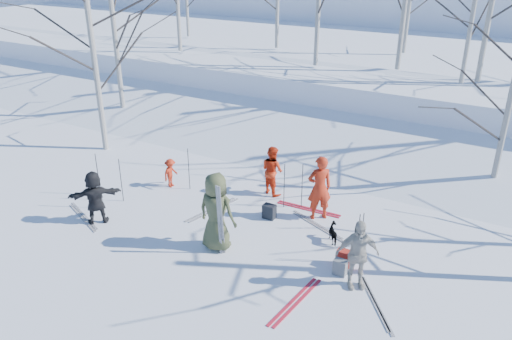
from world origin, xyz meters
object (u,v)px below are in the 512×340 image
Objects in this scene: backpack_dark at (269,212)px; skier_red_seated at (171,173)px; skier_olive_center at (216,212)px; skier_cream_east at (357,254)px; skier_grey_west at (95,198)px; backpack_grey at (340,267)px; skier_redor_behind at (272,170)px; backpack_red at (344,258)px; dog at (334,234)px; skier_red_north at (319,188)px.

skier_red_seated is at bearing 176.45° from backpack_dark.
skier_olive_center is 1.22× the size of skier_cream_east.
skier_olive_center reaches higher than backpack_dark.
skier_olive_center is 1.34× the size of skier_grey_west.
backpack_grey is at bearing -29.19° from backpack_dark.
skier_cream_east reaches higher than backpack_grey.
skier_cream_east is (3.48, 0.23, -0.18)m from skier_olive_center.
skier_redor_behind is at bearing -177.07° from skier_grey_west.
skier_olive_center reaches higher than backpack_red.
skier_olive_center reaches higher than skier_redor_behind.
skier_red_seated is at bearing -44.97° from dog.
skier_olive_center is 3.49m from skier_cream_east.
dog is 1.38m from backpack_grey.
skier_grey_west reaches higher than backpack_grey.
skier_red_north is 6.01m from skier_grey_west.
skier_redor_behind is 5.09m from skier_grey_west.
skier_redor_behind is 1.01× the size of skier_grey_west.
backpack_grey is (-0.43, 0.23, -0.63)m from skier_cream_east.
skier_grey_west is at bearing 72.04° from skier_redor_behind.
skier_grey_west is at bearing 7.68° from skier_olive_center.
dog is at bearing -6.97° from backpack_dark.
backpack_grey is at bearing -107.59° from skier_red_seated.
backpack_red reaches higher than backpack_dark.
skier_red_seated is 0.61× the size of skier_grey_west.
dog is 1.48× the size of backpack_grey.
skier_redor_behind reaches higher than skier_grey_west.
skier_olive_center is at bearing 18.48° from skier_red_north.
backpack_dark is (-2.01, 0.25, -0.04)m from dog.
skier_red_north is 4.58× the size of backpack_dark.
backpack_grey is (3.05, 0.46, -0.81)m from skier_olive_center.
skier_grey_west is at bearing -8.38° from skier_red_north.
skier_red_north reaches higher than backpack_grey.
backpack_grey is (3.30, -2.87, -0.56)m from skier_redor_behind.
backpack_red is at bearing 95.81° from skier_cream_east.
backpack_red is (6.19, -1.35, -0.25)m from skier_red_seated.
skier_red_seated is at bearing -143.95° from skier_grey_west.
skier_redor_behind reaches higher than backpack_dark.
dog is at bearing 123.41° from backpack_red.
backpack_grey is at bearing 117.90° from skier_cream_east.
skier_redor_behind is at bearing 115.53° from backpack_dark.
backpack_dark is (0.67, -1.40, -0.55)m from skier_redor_behind.
backpack_dark is (-1.15, -0.69, -0.72)m from skier_red_north.
backpack_red is 1.05× the size of backpack_dark.
skier_redor_behind reaches higher than skier_red_seated.
backpack_grey is at bearing 160.79° from skier_redor_behind.
skier_olive_center is 1.09× the size of skier_red_north.
skier_olive_center reaches higher than skier_red_seated.
skier_red_north is 4.36× the size of backpack_red.
skier_olive_center is at bearing 142.17° from skier_grey_west.
skier_red_north reaches higher than skier_grey_west.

